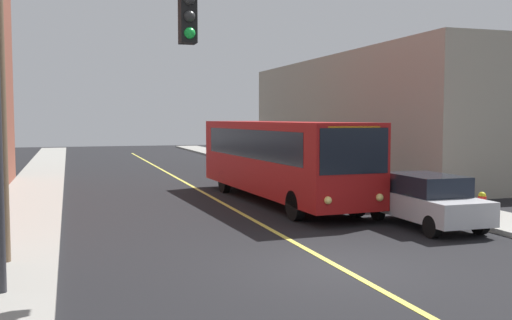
{
  "coord_description": "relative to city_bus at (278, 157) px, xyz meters",
  "views": [
    {
      "loc": [
        -5.72,
        -11.81,
        3.34
      ],
      "look_at": [
        0.0,
        6.03,
        2.0
      ],
      "focal_mm": 41.08,
      "sensor_mm": 36.0,
      "label": 1
    }
  ],
  "objects": [
    {
      "name": "parked_car_green",
      "position": [
        2.65,
        8.08,
        -0.98
      ],
      "size": [
        1.89,
        4.43,
        1.62
      ],
      "color": "#196038",
      "rests_on": "ground"
    },
    {
      "name": "parked_car_silver",
      "position": [
        2.48,
        -6.48,
        -0.98
      ],
      "size": [
        1.83,
        4.4,
        1.62
      ],
      "color": "#B7B7BC",
      "rests_on": "ground"
    },
    {
      "name": "city_bus",
      "position": [
        0.0,
        0.0,
        0.0
      ],
      "size": [
        3.12,
        12.24,
        3.2
      ],
      "color": "maroon",
      "rests_on": "ground"
    },
    {
      "name": "traffic_signal_left_corner",
      "position": [
        -7.61,
        -10.4,
        2.49
      ],
      "size": [
        3.75,
        0.48,
        6.0
      ],
      "color": "#2D2D33",
      "rests_on": "sidewalk_left"
    },
    {
      "name": "sidewalk_left",
      "position": [
        -9.45,
        -0.04,
        -1.74
      ],
      "size": [
        2.5,
        90.0,
        0.15
      ],
      "primitive_type": "cube",
      "color": "gray",
      "rests_on": "ground"
    },
    {
      "name": "building_right_warehouse",
      "position": [
        12.29,
        9.93,
        1.64
      ],
      "size": [
        12.0,
        23.7,
        6.92
      ],
      "color": "gray",
      "rests_on": "ground"
    },
    {
      "name": "sidewalk_right",
      "position": [
        5.05,
        -0.04,
        -1.74
      ],
      "size": [
        2.5,
        90.0,
        0.15
      ],
      "primitive_type": "cube",
      "color": "gray",
      "rests_on": "ground"
    },
    {
      "name": "lane_stripe_center",
      "position": [
        -2.2,
        4.96,
        -1.81
      ],
      "size": [
        0.16,
        60.0,
        0.01
      ],
      "primitive_type": "cube",
      "color": "#D8CC4C",
      "rests_on": "ground"
    },
    {
      "name": "ground_plane",
      "position": [
        -2.2,
        -10.04,
        -1.82
      ],
      "size": [
        120.0,
        120.0,
        0.0
      ],
      "primitive_type": "plane",
      "color": "black"
    },
    {
      "name": "fire_hydrant",
      "position": [
        4.65,
        -6.36,
        -1.23
      ],
      "size": [
        0.44,
        0.26,
        0.84
      ],
      "color": "red",
      "rests_on": "sidewalk_right"
    },
    {
      "name": "parked_car_white",
      "position": [
        2.76,
        0.66,
        -0.98
      ],
      "size": [
        1.89,
        4.44,
        1.62
      ],
      "color": "silver",
      "rests_on": "ground"
    }
  ]
}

